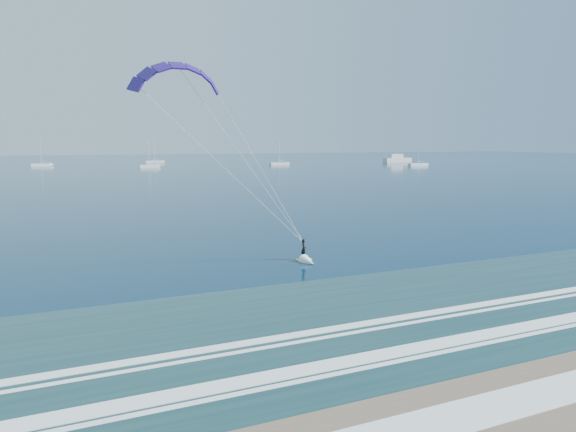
% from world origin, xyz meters
% --- Properties ---
extents(ground, '(900.00, 900.00, 0.00)m').
position_xyz_m(ground, '(0.00, 0.00, 0.00)').
color(ground, '#073043').
rests_on(ground, ground).
extents(kitesurfer_rig, '(16.41, 4.17, 17.00)m').
position_xyz_m(kitesurfer_rig, '(-2.06, 24.23, 8.99)').
color(kitesurfer_rig, '#AEB815').
rests_on(kitesurfer_rig, ground).
extents(motor_yacht, '(15.49, 4.13, 6.34)m').
position_xyz_m(motor_yacht, '(145.66, 210.18, 1.69)').
color(motor_yacht, silver).
rests_on(motor_yacht, ground).
extents(sailboat_2, '(8.12, 2.40, 11.03)m').
position_xyz_m(sailboat_2, '(-23.50, 233.20, 0.68)').
color(sailboat_2, silver).
rests_on(sailboat_2, ground).
extents(sailboat_3, '(7.85, 2.40, 11.02)m').
position_xyz_m(sailboat_3, '(17.43, 201.61, 0.68)').
color(sailboat_3, silver).
rests_on(sailboat_3, ground).
extents(sailboat_4, '(9.11, 2.40, 12.34)m').
position_xyz_m(sailboat_4, '(27.66, 251.62, 0.69)').
color(sailboat_4, silver).
rests_on(sailboat_4, ground).
extents(sailboat_5, '(9.09, 2.40, 12.36)m').
position_xyz_m(sailboat_5, '(76.59, 204.83, 0.69)').
color(sailboat_5, silver).
rests_on(sailboat_5, ground).
extents(sailboat_6, '(9.33, 2.40, 12.56)m').
position_xyz_m(sailboat_6, '(128.56, 170.49, 0.69)').
color(sailboat_6, silver).
rests_on(sailboat_6, ground).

